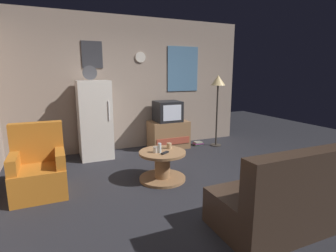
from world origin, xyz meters
TOP-DOWN VIEW (x-y plane):
  - ground_plane at (0.00, 0.00)m, footprint 12.00×12.00m
  - wall_with_art at (0.01, 2.45)m, footprint 5.20×0.12m
  - fridge at (-0.88, 2.03)m, footprint 0.60×0.62m
  - tv_stand at (0.69, 2.06)m, footprint 0.84×0.53m
  - crt_tv at (0.67, 2.06)m, footprint 0.54×0.51m
  - standing_lamp at (1.76, 1.79)m, footprint 0.32×0.32m
  - coffee_table at (-0.11, 0.46)m, footprint 0.72×0.72m
  - wine_glass at (-0.17, 0.42)m, footprint 0.05×0.05m
  - mug_ceramic_white at (-0.22, 0.45)m, footprint 0.08×0.08m
  - mug_ceramic_tan at (0.05, 0.57)m, footprint 0.08×0.08m
  - remote_control at (-0.12, 0.35)m, footprint 0.15×0.12m
  - armchair at (-1.84, 0.71)m, footprint 0.68×0.68m
  - couch at (0.71, -1.26)m, footprint 1.70×0.80m
  - book_stack at (1.40, 1.97)m, footprint 0.21×0.15m

SIDE VIEW (x-z plane):
  - ground_plane at x=0.00m, z-range 0.00..0.00m
  - book_stack at x=1.40m, z-range 0.00..0.09m
  - coffee_table at x=-0.11m, z-range 0.00..0.46m
  - tv_stand at x=0.69m, z-range 0.00..0.60m
  - couch at x=0.71m, z-range -0.15..0.77m
  - armchair at x=-1.84m, z-range -0.14..0.82m
  - remote_control at x=-0.12m, z-range 0.46..0.48m
  - mug_ceramic_white at x=-0.22m, z-range 0.46..0.55m
  - mug_ceramic_tan at x=0.05m, z-range 0.46..0.55m
  - wine_glass at x=-0.17m, z-range 0.46..0.61m
  - fridge at x=-0.88m, z-range -0.13..1.64m
  - crt_tv at x=0.67m, z-range 0.60..1.04m
  - standing_lamp at x=1.76m, z-range 0.56..2.15m
  - wall_with_art at x=0.01m, z-range 0.00..2.80m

